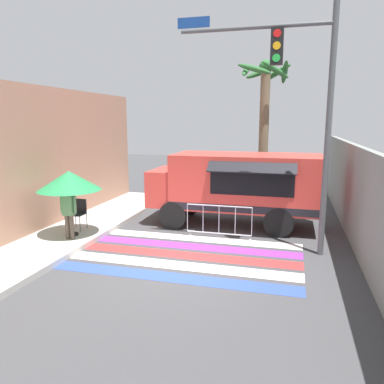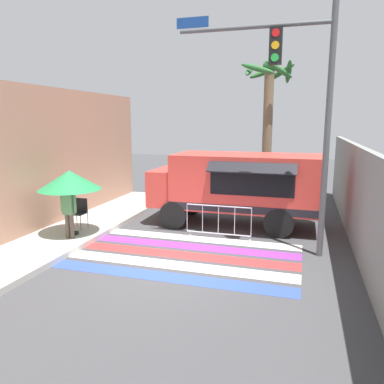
{
  "view_description": "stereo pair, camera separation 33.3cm",
  "coord_description": "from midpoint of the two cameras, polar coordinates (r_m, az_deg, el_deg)",
  "views": [
    {
      "loc": [
        2.78,
        -8.87,
        3.64
      ],
      "look_at": [
        -0.3,
        2.59,
        1.39
      ],
      "focal_mm": 35.0,
      "sensor_mm": 36.0,
      "label": 1
    },
    {
      "loc": [
        3.11,
        -8.78,
        3.64
      ],
      "look_at": [
        -0.3,
        2.59,
        1.39
      ],
      "focal_mm": 35.0,
      "sensor_mm": 36.0,
      "label": 2
    }
  ],
  "objects": [
    {
      "name": "crosswalk_painted",
      "position": [
        10.49,
        -2.23,
        -9.56
      ],
      "size": [
        6.4,
        3.6,
        0.01
      ],
      "color": "#334FB2",
      "rests_on": "ground_plane"
    },
    {
      "name": "patio_umbrella",
      "position": [
        11.93,
        -18.98,
        1.63
      ],
      "size": [
        1.9,
        1.9,
        2.01
      ],
      "color": "black",
      "rests_on": "sidewalk_left"
    },
    {
      "name": "barricade_front",
      "position": [
        11.66,
        3.3,
        -4.68
      ],
      "size": [
        2.06,
        0.44,
        1.1
      ],
      "color": "#B7BABF",
      "rests_on": "ground_plane"
    },
    {
      "name": "sidewalk_left",
      "position": [
        12.46,
        -26.22,
        -7.01
      ],
      "size": [
        4.4,
        16.0,
        0.16
      ],
      "color": "#B7B5AD",
      "rests_on": "ground_plane"
    },
    {
      "name": "concrete_wall_right",
      "position": [
        12.15,
        23.02,
        -0.47
      ],
      "size": [
        0.2,
        16.0,
        2.92
      ],
      "color": "gray",
      "rests_on": "ground_plane"
    },
    {
      "name": "palm_tree",
      "position": [
        17.29,
        10.41,
        12.2
      ],
      "size": [
        2.41,
        2.49,
        6.28
      ],
      "color": "#7A664C",
      "rests_on": "ground_plane"
    },
    {
      "name": "traffic_signal_pole",
      "position": [
        10.46,
        15.21,
        14.52
      ],
      "size": [
        4.17,
        0.29,
        6.58
      ],
      "color": "#515456",
      "rests_on": "ground_plane"
    },
    {
      "name": "folding_chair",
      "position": [
        12.83,
        -17.59,
        -2.76
      ],
      "size": [
        0.44,
        0.44,
        0.98
      ],
      "rotation": [
        0.0,
        0.0,
        0.27
      ],
      "color": "#4C4C51",
      "rests_on": "sidewalk_left"
    },
    {
      "name": "ground_plane",
      "position": [
        9.99,
        -3.2,
        -10.66
      ],
      "size": [
        60.0,
        60.0,
        0.0
      ],
      "primitive_type": "plane",
      "color": "#424244"
    },
    {
      "name": "food_truck",
      "position": [
        13.15,
        5.6,
        1.38
      ],
      "size": [
        5.88,
        2.72,
        2.53
      ],
      "color": "#D13D33",
      "rests_on": "ground_plane"
    },
    {
      "name": "building_left_facade",
      "position": [
        12.04,
        -27.31,
        3.53
      ],
      "size": [
        0.25,
        16.0,
        4.76
      ],
      "color": "tan",
      "rests_on": "ground_plane"
    },
    {
      "name": "vendor_person",
      "position": [
        11.72,
        -19.07,
        -2.66
      ],
      "size": [
        0.53,
        0.21,
        1.57
      ],
      "rotation": [
        0.0,
        0.0,
        -0.07
      ],
      "color": "brown",
      "rests_on": "sidewalk_left"
    }
  ]
}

